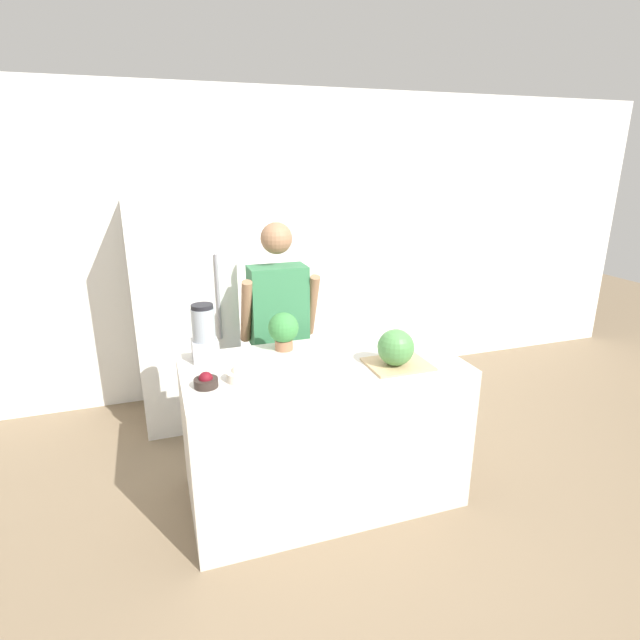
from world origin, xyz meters
The scene contains 11 objects.
ground_plane centered at (0.00, 0.00, 0.00)m, with size 14.00×14.00×0.00m, color #7F6B51.
wall_back centered at (0.00, 2.15, 1.30)m, with size 8.00×0.06×2.60m.
counter_island centered at (0.00, 0.41, 0.45)m, with size 1.61×0.82×0.90m.
refrigerator centered at (-0.68, 1.75, 0.90)m, with size 0.74×0.72×1.80m.
person centered at (-0.09, 1.09, 0.84)m, with size 0.53×0.26×1.64m.
cutting_board centered at (0.40, 0.24, 0.90)m, with size 0.35×0.29×0.01m.
watermelon centered at (0.37, 0.22, 1.02)m, with size 0.21×0.21×0.21m.
bowl_cherries centered at (-0.68, 0.30, 0.93)m, with size 0.13×0.13×0.08m.
bowl_cream centered at (-0.50, 0.33, 0.93)m, with size 0.15×0.15×0.09m.
blender centered at (-0.64, 0.69, 1.06)m, with size 0.15×0.15×0.34m.
potted_plant centered at (-0.16, 0.69, 1.03)m, with size 0.19×0.19×0.24m.
Camera 1 is at (-0.88, -2.14, 2.03)m, focal length 28.00 mm.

